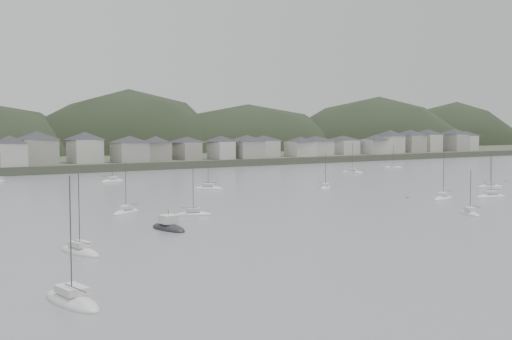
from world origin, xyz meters
TOP-DOWN VIEW (x-y plane):
  - far_shore_land at (0.00, 295.00)m, footprint 900.00×250.00m
  - forested_ridge at (4.83, 269.40)m, footprint 851.55×103.94m
  - waterfront_town at (50.59, 183.34)m, footprint 451.48×28.46m
  - sailboat_lead at (63.93, 52.43)m, footprint 7.82×5.44m
  - moored_fleet at (-12.45, 57.46)m, footprint 238.25×178.15m
  - motor_launch_far at (-43.89, 36.32)m, footprint 3.76×9.26m
  - mooring_buoys at (40.37, 44.76)m, footprint 87.63×131.55m

SIDE VIEW (x-z plane):
  - forested_ridge at x=4.83m, z-range -62.57..40.00m
  - mooring_buoys at x=40.37m, z-range -0.20..0.50m
  - moored_fleet at x=-12.45m, z-range -6.41..6.76m
  - sailboat_lead at x=63.93m, z-range -4.98..5.33m
  - motor_launch_far at x=-43.89m, z-range -1.79..2.36m
  - far_shore_land at x=0.00m, z-range 0.00..3.00m
  - waterfront_town at x=50.59m, z-range 2.20..15.12m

